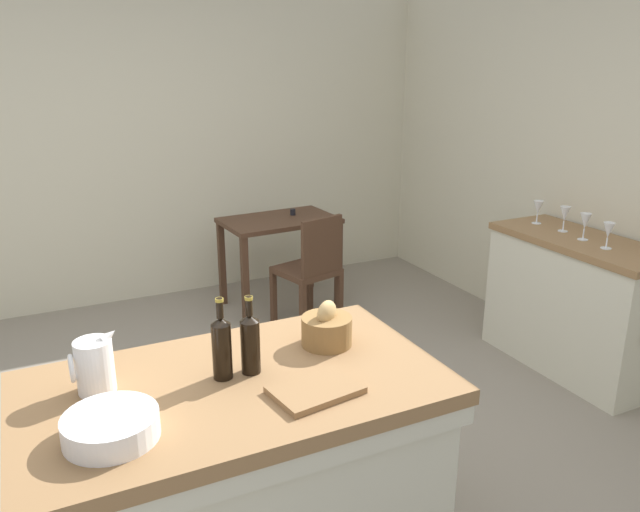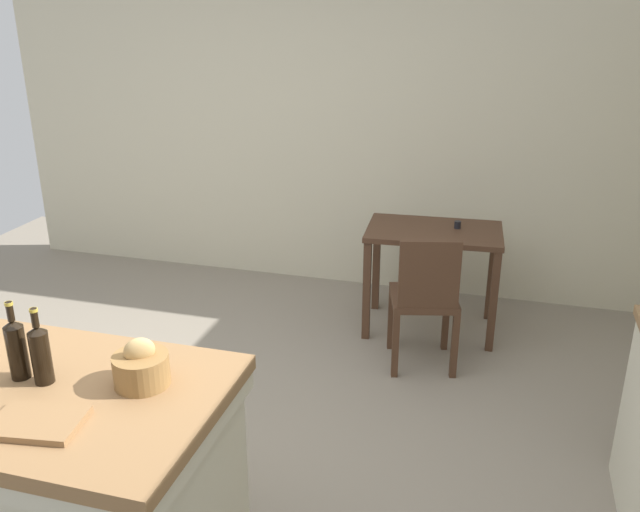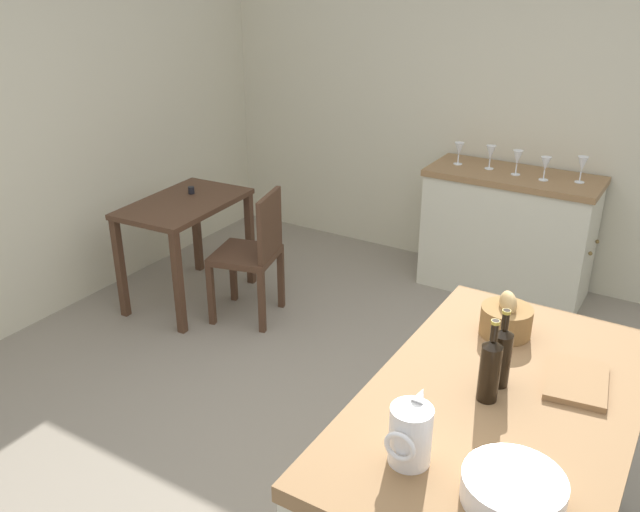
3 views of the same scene
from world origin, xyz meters
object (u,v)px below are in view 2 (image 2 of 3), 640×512
at_px(writing_desk, 433,246).
at_px(bread_basket, 141,367).
at_px(cutting_board, 37,422).
at_px(island_table, 37,471).
at_px(wine_bottle_dark, 41,353).
at_px(wooden_chair, 425,297).
at_px(wine_bottle_amber, 17,348).

height_order(writing_desk, bread_basket, bread_basket).
bearing_deg(writing_desk, cutting_board, -109.92).
height_order(island_table, wine_bottle_dark, wine_bottle_dark).
bearing_deg(island_table, wooden_chair, 58.06).
xyz_separation_m(island_table, wine_bottle_dark, (0.08, 0.04, 0.52)).
relative_size(island_table, wooden_chair, 1.71).
distance_m(bread_basket, wine_bottle_amber, 0.47).
bearing_deg(wine_bottle_dark, wooden_chair, 59.23).
height_order(writing_desk, wine_bottle_amber, wine_bottle_amber).
bearing_deg(wine_bottle_amber, island_table, -57.14).
height_order(writing_desk, cutting_board, cutting_board).
relative_size(wooden_chair, wine_bottle_dark, 2.96).
relative_size(wooden_chair, bread_basket, 4.33).
bearing_deg(wooden_chair, wine_bottle_amber, -123.07).
bearing_deg(wine_bottle_amber, wooden_chair, 56.93).
bearing_deg(island_table, wine_bottle_dark, 25.70).
distance_m(cutting_board, wine_bottle_amber, 0.37).
distance_m(island_table, writing_desk, 2.86).
xyz_separation_m(bread_basket, wine_bottle_dark, (-0.36, -0.09, 0.05)).
relative_size(bread_basket, wine_bottle_dark, 0.68).
bearing_deg(wine_bottle_dark, island_table, -154.30).
distance_m(writing_desk, cutting_board, 2.97).
height_order(cutting_board, wine_bottle_amber, wine_bottle_amber).
distance_m(cutting_board, wine_bottle_dark, 0.30).
height_order(bread_basket, wine_bottle_dark, wine_bottle_dark).
xyz_separation_m(island_table, cutting_board, (0.23, -0.20, 0.41)).
xyz_separation_m(wine_bottle_dark, wine_bottle_amber, (-0.11, 0.01, 0.00)).
xyz_separation_m(island_table, wooden_chair, (1.26, 2.02, 0.02)).
bearing_deg(bread_basket, writing_desk, 71.95).
distance_m(bread_basket, wine_bottle_dark, 0.37).
bearing_deg(island_table, bread_basket, 15.86).
height_order(island_table, cutting_board, cutting_board).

